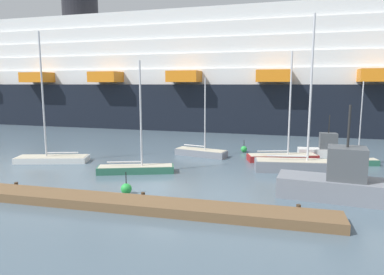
{
  "coord_description": "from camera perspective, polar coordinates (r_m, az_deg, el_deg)",
  "views": [
    {
      "loc": [
        7.68,
        -21.98,
        7.01
      ],
      "look_at": [
        0.0,
        8.89,
        2.15
      ],
      "focal_mm": 32.7,
      "sensor_mm": 36.0,
      "label": 1
    }
  ],
  "objects": [
    {
      "name": "ground_plane",
      "position": [
        24.31,
        -5.11,
        -8.11
      ],
      "size": [
        600.0,
        600.0,
        0.0
      ],
      "primitive_type": "plane",
      "color": "slate"
    },
    {
      "name": "dock_pier",
      "position": [
        20.42,
        -9.12,
        -10.7
      ],
      "size": [
        22.23,
        2.17,
        0.64
      ],
      "color": "brown",
      "rests_on": "ground_plane"
    },
    {
      "name": "sailboat_0",
      "position": [
        33.82,
        24.94,
        -3.46
      ],
      "size": [
        4.15,
        1.88,
        7.25
      ],
      "rotation": [
        0.0,
        0.0,
        0.21
      ],
      "color": "#2D6B51",
      "rests_on": "ground_plane"
    },
    {
      "name": "sailboat_1",
      "position": [
        34.48,
        1.49,
        -2.35
      ],
      "size": [
        5.35,
        2.69,
        7.63
      ],
      "rotation": [
        0.0,
        0.0,
        -0.24
      ],
      "color": "gray",
      "rests_on": "ground_plane"
    },
    {
      "name": "sailboat_2",
      "position": [
        28.3,
        -9.14,
        -4.83
      ],
      "size": [
        6.15,
        3.25,
        8.82
      ],
      "rotation": [
        0.0,
        0.0,
        0.33
      ],
      "color": "#2D6B51",
      "rests_on": "ground_plane"
    },
    {
      "name": "sailboat_3",
      "position": [
        33.38,
        14.56,
        -2.88
      ],
      "size": [
        6.58,
        3.45,
        9.9
      ],
      "rotation": [
        0.0,
        0.0,
        0.31
      ],
      "color": "maroon",
      "rests_on": "ground_plane"
    },
    {
      "name": "sailboat_4",
      "position": [
        34.22,
        -21.86,
        -2.93
      ],
      "size": [
        6.61,
        3.54,
        11.52
      ],
      "rotation": [
        0.0,
        0.0,
        3.42
      ],
      "color": "white",
      "rests_on": "ground_plane"
    },
    {
      "name": "sailboat_5",
      "position": [
        29.7,
        17.2,
        -4.1
      ],
      "size": [
        7.35,
        2.76,
        12.36
      ],
      "rotation": [
        0.0,
        0.0,
        0.13
      ],
      "color": "gray",
      "rests_on": "ground_plane"
    },
    {
      "name": "fishing_boat_0",
      "position": [
        23.4,
        23.06,
        -6.7
      ],
      "size": [
        7.47,
        3.32,
        5.8
      ],
      "rotation": [
        0.0,
        0.0,
        -0.12
      ],
      "color": "gray",
      "rests_on": "ground_plane"
    },
    {
      "name": "fishing_boat_1",
      "position": [
        36.5,
        21.0,
        -1.74
      ],
      "size": [
        5.12,
        1.81,
        4.09
      ],
      "rotation": [
        0.0,
        0.0,
        0.08
      ],
      "color": "white",
      "rests_on": "ground_plane"
    },
    {
      "name": "channel_buoy_0",
      "position": [
        36.82,
        8.46,
        -1.87
      ],
      "size": [
        0.64,
        0.64,
        1.27
      ],
      "color": "green",
      "rests_on": "ground_plane"
    },
    {
      "name": "channel_buoy_1",
      "position": [
        23.08,
        -10.66,
        -8.21
      ],
      "size": [
        0.71,
        0.71,
        1.46
      ],
      "color": "green",
      "rests_on": "ground_plane"
    },
    {
      "name": "cruise_ship",
      "position": [
        60.19,
        1.25,
        9.59
      ],
      "size": [
        127.54,
        24.13,
        24.75
      ],
      "rotation": [
        0.0,
        0.0,
        -0.04
      ],
      "color": "black",
      "rests_on": "ground_plane"
    }
  ]
}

